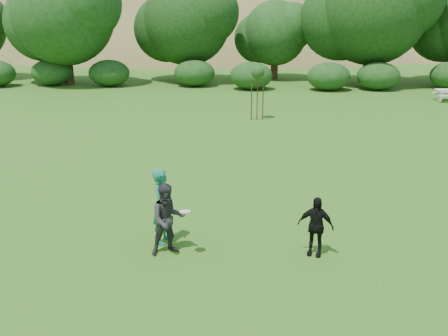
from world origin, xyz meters
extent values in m
plane|color=#19470C|center=(0.00, 0.00, 0.00)|extent=(120.00, 120.00, 0.00)
imported|color=#166750|center=(-1.41, 0.22, 0.98)|extent=(0.58, 0.78, 1.95)
imported|color=#29292C|center=(-1.19, -0.36, 0.88)|extent=(1.05, 0.95, 1.76)
imported|color=black|center=(2.32, -0.30, 0.74)|extent=(0.93, 0.62, 1.48)
cylinder|color=white|center=(-0.76, -0.53, 1.16)|extent=(0.27, 0.27, 0.07)
cylinder|color=#342114|center=(1.24, 14.91, 1.25)|extent=(0.05, 0.05, 2.50)
sphere|color=#1E4418|center=(1.24, 14.91, 2.50)|extent=(0.70, 0.70, 0.70)
cylinder|color=#3A2416|center=(0.94, 14.91, 1.00)|extent=(0.06, 0.06, 2.00)
cylinder|color=#3E2718|center=(1.54, 14.91, 1.00)|extent=(0.06, 0.06, 2.00)
cube|color=beige|center=(12.96, 20.90, 0.34)|extent=(0.10, 0.70, 0.68)
cube|color=#B7B5A9|center=(13.61, 21.50, 0.44)|extent=(1.80, 0.28, 0.06)
ellipsoid|color=olive|center=(-25.00, 70.00, -12.10)|extent=(110.00, 70.00, 44.00)
ellipsoid|color=olive|center=(20.00, 72.00, -14.30)|extent=(100.00, 64.00, 52.00)
ellipsoid|color=olive|center=(-5.00, 58.00, -7.70)|extent=(80.00, 50.00, 28.00)
cylinder|color=#3A2616|center=(-13.00, 27.00, 1.57)|extent=(0.73, 0.73, 3.15)
sphere|color=#194214|center=(-13.00, 27.00, 5.23)|extent=(7.54, 7.54, 7.54)
cylinder|color=#3A2616|center=(-4.00, 29.00, 1.40)|extent=(0.68, 0.68, 2.80)
sphere|color=#194214|center=(-4.00, 29.00, 4.66)|extent=(6.73, 6.73, 6.73)
cylinder|color=#3A2616|center=(3.00, 31.00, 1.14)|extent=(0.60, 0.60, 2.27)
sphere|color=#194214|center=(3.00, 31.00, 3.71)|extent=(5.22, 5.22, 5.22)
cylinder|color=#3A2616|center=(10.00, 28.00, 1.66)|extent=(0.76, 0.76, 3.32)
sphere|color=#194214|center=(10.00, 28.00, 5.56)|extent=(8.12, 8.12, 8.12)
camera|label=1|loc=(0.61, -11.22, 5.68)|focal=40.00mm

